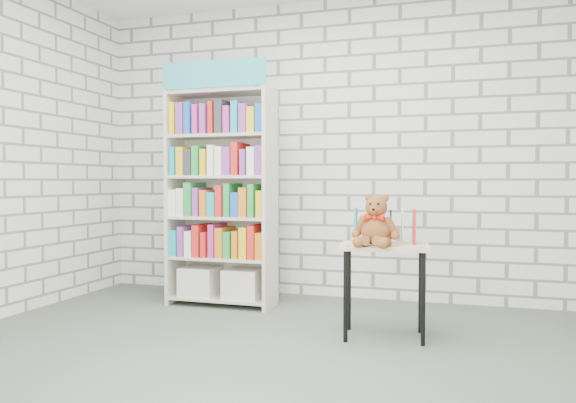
% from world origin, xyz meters
% --- Properties ---
extents(ground, '(4.50, 4.50, 0.00)m').
position_xyz_m(ground, '(0.00, 0.00, 0.00)').
color(ground, '#4A5446').
rests_on(ground, ground).
extents(room_shell, '(4.52, 4.02, 2.81)m').
position_xyz_m(room_shell, '(0.00, 0.00, 1.78)').
color(room_shell, silver).
rests_on(room_shell, ground).
extents(bookshelf, '(0.95, 0.37, 2.12)m').
position_xyz_m(bookshelf, '(-0.78, 1.36, 0.97)').
color(bookshelf, beige).
rests_on(bookshelf, ground).
extents(display_table, '(0.66, 0.49, 0.66)m').
position_xyz_m(display_table, '(0.74, 0.73, 0.56)').
color(display_table, '#DDB984').
rests_on(display_table, ground).
extents(table_books, '(0.44, 0.24, 0.25)m').
position_xyz_m(table_books, '(0.72, 0.83, 0.78)').
color(table_books, teal).
rests_on(table_books, display_table).
extents(teddy_bear, '(0.33, 0.31, 0.36)m').
position_xyz_m(teddy_bear, '(0.69, 0.63, 0.80)').
color(teddy_bear, brown).
rests_on(teddy_bear, display_table).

